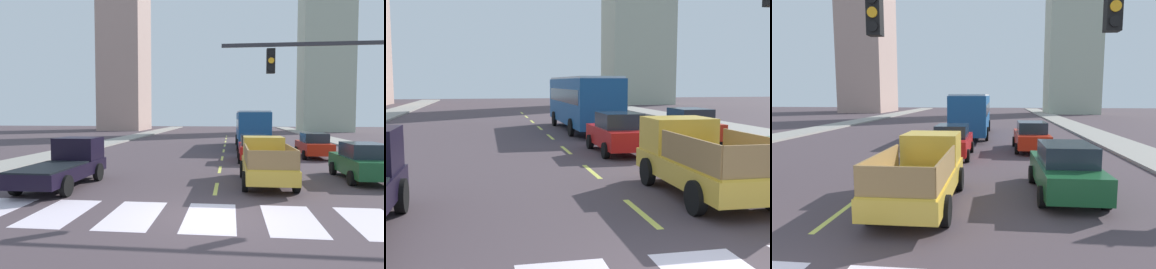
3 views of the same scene
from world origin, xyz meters
TOP-DOWN VIEW (x-y plane):
  - sidewalk_right at (12.30, 18.00)m, footprint 2.82×110.00m
  - lane_dash_0 at (0.00, 4.00)m, footprint 0.16×2.40m
  - lane_dash_1 at (0.00, 9.00)m, footprint 0.16×2.40m
  - lane_dash_2 at (0.00, 14.00)m, footprint 0.16×2.40m
  - lane_dash_3 at (0.00, 19.00)m, footprint 0.16×2.40m
  - lane_dash_4 at (0.00, 24.00)m, footprint 0.16×2.40m
  - lane_dash_5 at (0.00, 29.00)m, footprint 0.16×2.40m
  - lane_dash_6 at (0.00, 34.00)m, footprint 0.16×2.40m
  - lane_dash_7 at (0.00, 39.00)m, footprint 0.16×2.40m
  - pickup_stakebed at (2.12, 5.60)m, footprint 2.18×5.20m
  - city_bus at (2.42, 22.03)m, footprint 2.72×10.80m
  - sedan_near_right at (6.38, 15.17)m, footprint 2.02×4.40m
  - sedan_far at (2.04, 12.81)m, footprint 2.02×4.40m

SIDE VIEW (x-z plane):
  - lane_dash_0 at x=0.00m, z-range 0.00..0.01m
  - lane_dash_1 at x=0.00m, z-range 0.00..0.01m
  - lane_dash_2 at x=0.00m, z-range 0.00..0.01m
  - lane_dash_3 at x=0.00m, z-range 0.00..0.01m
  - lane_dash_4 at x=0.00m, z-range 0.00..0.01m
  - lane_dash_5 at x=0.00m, z-range 0.00..0.01m
  - lane_dash_6 at x=0.00m, z-range 0.00..0.01m
  - lane_dash_7 at x=0.00m, z-range 0.00..0.01m
  - sidewalk_right at x=12.30m, z-range 0.00..0.15m
  - sedan_near_right at x=6.38m, z-range 0.00..1.72m
  - sedan_far at x=2.04m, z-range 0.00..1.72m
  - pickup_stakebed at x=2.12m, z-range -0.04..1.92m
  - city_bus at x=2.42m, z-range 0.29..3.61m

